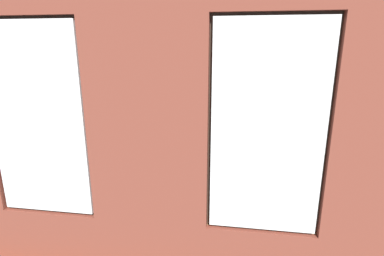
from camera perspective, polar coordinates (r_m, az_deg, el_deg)
The scene contains 19 objects.
ground_plane at distance 5.80m, azimuth -0.25°, elevation -9.01°, with size 7.22×5.99×0.10m, color brown.
brick_wall_with_windows at distance 2.80m, azimuth -8.66°, elevation 2.55°, with size 6.62×0.30×3.47m.
white_wall_right at distance 6.50m, azimuth -30.60°, elevation 7.88°, with size 0.10×4.99×3.47m, color silver.
couch_by_window at distance 4.11m, azimuth -14.54°, elevation -14.51°, with size 1.92×0.87×0.80m.
couch_left at distance 6.03m, azimuth 25.48°, elevation -5.71°, with size 1.03×1.91×0.80m.
coffee_table at distance 5.34m, azimuth 2.37°, elevation -6.01°, with size 1.59×0.86×0.45m.
cup_ceramic at distance 5.31m, azimuth 2.38°, elevation -5.02°, with size 0.08×0.08×0.10m, color #4C4C51.
candle_jar at distance 5.17m, azimuth 3.53°, elevation -5.55°, with size 0.08×0.08×0.11m, color #B7333D.
table_plant_small at distance 5.40m, azimuth 0.42°, elevation -3.78°, with size 0.14×0.14×0.23m.
remote_black at distance 5.43m, azimuth 7.15°, elevation -5.07°, with size 0.05×0.17×0.02m, color black.
remote_silver at distance 5.27m, azimuth -2.96°, elevation -5.63°, with size 0.05×0.17×0.02m, color #B2B2B7.
media_console at distance 6.74m, azimuth -26.08°, elevation -4.24°, with size 1.22×0.42×0.53m, color black.
tv_flatscreen at distance 6.57m, azimuth -26.72°, elevation 1.01°, with size 1.12×0.20×0.74m.
papasan_chair at distance 7.27m, azimuth 0.09°, elevation 0.26°, with size 1.13×1.13×0.70m.
potted_plant_by_left_couch at distance 7.15m, azimuth 19.53°, elevation -0.82°, with size 0.51×0.51×0.67m.
potted_plant_near_tv at distance 5.52m, azimuth -27.89°, elevation -5.13°, with size 0.55×0.55×0.92m.
potted_plant_corner_near_left at distance 7.67m, azimuth 23.05°, elevation 0.88°, with size 0.56×0.56×0.90m.
potted_plant_foreground_right at distance 8.08m, azimuth -16.99°, elevation 4.61°, with size 0.98×1.00×1.39m.
potted_plant_mid_room_small at distance 6.64m, azimuth 8.04°, elevation -2.99°, with size 0.22×0.22×0.42m.
Camera 1 is at (-0.82, 5.22, 2.34)m, focal length 28.00 mm.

